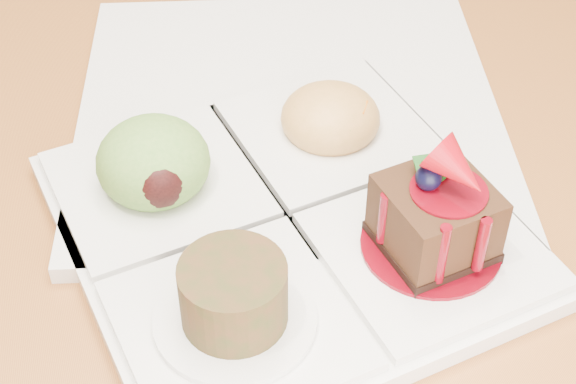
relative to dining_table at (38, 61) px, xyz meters
name	(u,v)px	position (x,y,z in m)	size (l,w,h in m)	color
dining_table	(38,61)	(0.00, 0.00, 0.00)	(1.00, 1.80, 0.75)	#976027
sampler_plate	(283,208)	(0.13, -0.33, 0.09)	(0.29, 0.29, 0.10)	silver
second_plate	(289,113)	(0.16, -0.23, 0.07)	(0.29, 0.29, 0.01)	silver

